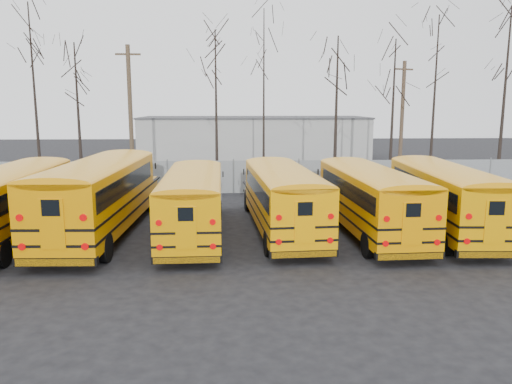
{
  "coord_description": "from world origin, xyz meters",
  "views": [
    {
      "loc": [
        0.12,
        -18.18,
        5.42
      ],
      "look_at": [
        1.01,
        3.3,
        1.6
      ],
      "focal_mm": 35.0,
      "sensor_mm": 36.0,
      "label": 1
    }
  ],
  "objects_px": {
    "bus_f": "(444,193)",
    "bus_b": "(100,190)",
    "bus_e": "(369,194)",
    "utility_pole_right": "(402,121)",
    "bus_a": "(8,198)",
    "bus_c": "(193,198)",
    "bus_d": "(282,194)",
    "utility_pole_left": "(130,114)"
  },
  "relations": [
    {
      "from": "bus_f",
      "to": "bus_b",
      "type": "bearing_deg",
      "value": -177.88
    },
    {
      "from": "bus_f",
      "to": "bus_e",
      "type": "bearing_deg",
      "value": -175.37
    },
    {
      "from": "bus_b",
      "to": "utility_pole_right",
      "type": "relative_size",
      "value": 1.41
    },
    {
      "from": "bus_a",
      "to": "utility_pole_right",
      "type": "height_order",
      "value": "utility_pole_right"
    },
    {
      "from": "bus_c",
      "to": "bus_d",
      "type": "height_order",
      "value": "bus_d"
    },
    {
      "from": "bus_d",
      "to": "utility_pole_right",
      "type": "bearing_deg",
      "value": 50.52
    },
    {
      "from": "bus_a",
      "to": "utility_pole_left",
      "type": "distance_m",
      "value": 14.63
    },
    {
      "from": "utility_pole_right",
      "to": "bus_c",
      "type": "bearing_deg",
      "value": -157.5
    },
    {
      "from": "bus_b",
      "to": "bus_f",
      "type": "relative_size",
      "value": 1.1
    },
    {
      "from": "bus_d",
      "to": "utility_pole_right",
      "type": "height_order",
      "value": "utility_pole_right"
    },
    {
      "from": "bus_d",
      "to": "bus_e",
      "type": "xyz_separation_m",
      "value": [
        3.59,
        -0.36,
        0.01
      ]
    },
    {
      "from": "bus_d",
      "to": "bus_f",
      "type": "height_order",
      "value": "bus_f"
    },
    {
      "from": "bus_a",
      "to": "bus_f",
      "type": "height_order",
      "value": "bus_a"
    },
    {
      "from": "bus_b",
      "to": "utility_pole_left",
      "type": "distance_m",
      "value": 13.8
    },
    {
      "from": "bus_d",
      "to": "utility_pole_left",
      "type": "xyz_separation_m",
      "value": [
        -8.93,
        13.32,
        3.05
      ]
    },
    {
      "from": "bus_f",
      "to": "utility_pole_left",
      "type": "xyz_separation_m",
      "value": [
        -15.77,
        13.57,
        3.02
      ]
    },
    {
      "from": "bus_b",
      "to": "bus_f",
      "type": "distance_m",
      "value": 14.39
    },
    {
      "from": "bus_b",
      "to": "utility_pole_left",
      "type": "relative_size",
      "value": 1.26
    },
    {
      "from": "bus_c",
      "to": "bus_e",
      "type": "distance_m",
      "value": 7.3
    },
    {
      "from": "bus_c",
      "to": "utility_pole_right",
      "type": "bearing_deg",
      "value": 44.83
    },
    {
      "from": "bus_d",
      "to": "utility_pole_right",
      "type": "distance_m",
      "value": 16.44
    },
    {
      "from": "bus_c",
      "to": "bus_f",
      "type": "distance_m",
      "value": 10.54
    },
    {
      "from": "bus_e",
      "to": "utility_pole_right",
      "type": "height_order",
      "value": "utility_pole_right"
    },
    {
      "from": "bus_e",
      "to": "bus_a",
      "type": "bearing_deg",
      "value": 179.06
    },
    {
      "from": "utility_pole_right",
      "to": "bus_a",
      "type": "bearing_deg",
      "value": -169.24
    },
    {
      "from": "bus_a",
      "to": "bus_b",
      "type": "bearing_deg",
      "value": 11.01
    },
    {
      "from": "bus_b",
      "to": "bus_e",
      "type": "bearing_deg",
      "value": 0.51
    },
    {
      "from": "bus_c",
      "to": "bus_f",
      "type": "height_order",
      "value": "bus_f"
    },
    {
      "from": "utility_pole_right",
      "to": "bus_d",
      "type": "bearing_deg",
      "value": -149.32
    },
    {
      "from": "bus_f",
      "to": "utility_pole_right",
      "type": "height_order",
      "value": "utility_pole_right"
    },
    {
      "from": "bus_b",
      "to": "bus_c",
      "type": "relative_size",
      "value": 1.15
    },
    {
      "from": "bus_a",
      "to": "bus_d",
      "type": "distance_m",
      "value": 10.98
    },
    {
      "from": "bus_e",
      "to": "utility_pole_right",
      "type": "relative_size",
      "value": 1.26
    },
    {
      "from": "bus_a",
      "to": "utility_pole_right",
      "type": "distance_m",
      "value": 24.88
    },
    {
      "from": "bus_e",
      "to": "bus_f",
      "type": "relative_size",
      "value": 0.98
    },
    {
      "from": "bus_f",
      "to": "utility_pole_left",
      "type": "bearing_deg",
      "value": 141.94
    },
    {
      "from": "bus_b",
      "to": "utility_pole_right",
      "type": "bearing_deg",
      "value": 40.01
    },
    {
      "from": "bus_d",
      "to": "bus_e",
      "type": "height_order",
      "value": "bus_e"
    },
    {
      "from": "bus_a",
      "to": "bus_c",
      "type": "relative_size",
      "value": 1.07
    },
    {
      "from": "utility_pole_left",
      "to": "utility_pole_right",
      "type": "xyz_separation_m",
      "value": [
        18.33,
        -0.08,
        -0.5
      ]
    },
    {
      "from": "bus_e",
      "to": "utility_pole_left",
      "type": "bearing_deg",
      "value": 129.58
    },
    {
      "from": "bus_b",
      "to": "bus_d",
      "type": "bearing_deg",
      "value": 2.63
    }
  ]
}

